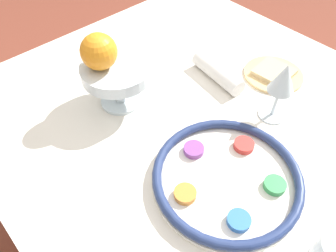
% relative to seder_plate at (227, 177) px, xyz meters
% --- Properties ---
extents(dining_table, '(1.25, 0.99, 0.76)m').
position_rel_seder_plate_xyz_m(dining_table, '(0.08, -0.11, -0.39)').
color(dining_table, silver).
rests_on(dining_table, ground_plane).
extents(seder_plate, '(0.31, 0.31, 0.03)m').
position_rel_seder_plate_xyz_m(seder_plate, '(0.00, 0.00, 0.00)').
color(seder_plate, silver).
rests_on(seder_plate, dining_table).
extents(wine_glass, '(0.07, 0.07, 0.16)m').
position_rel_seder_plate_xyz_m(wine_glass, '(0.05, -0.23, 0.10)').
color(wine_glass, silver).
rests_on(wine_glass, dining_table).
extents(fruit_stand, '(0.17, 0.17, 0.12)m').
position_rel_seder_plate_xyz_m(fruit_stand, '(0.34, 0.02, 0.08)').
color(fruit_stand, silver).
rests_on(fruit_stand, dining_table).
extents(orange_fruit, '(0.08, 0.08, 0.08)m').
position_rel_seder_plate_xyz_m(orange_fruit, '(0.36, 0.05, 0.14)').
color(orange_fruit, orange).
rests_on(orange_fruit, fruit_stand).
extents(bread_plate, '(0.16, 0.16, 0.02)m').
position_rel_seder_plate_xyz_m(bread_plate, '(0.14, -0.36, -0.01)').
color(bread_plate, tan).
rests_on(bread_plate, dining_table).
extents(napkin_roll, '(0.17, 0.07, 0.05)m').
position_rel_seder_plate_xyz_m(napkin_roll, '(0.24, -0.23, 0.01)').
color(napkin_roll, white).
rests_on(napkin_roll, dining_table).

